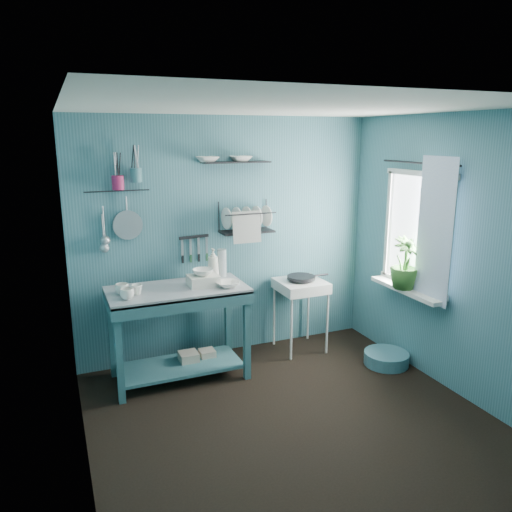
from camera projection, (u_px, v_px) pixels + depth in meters
name	position (u px, v px, depth m)	size (l,w,h in m)	color
floor	(289.00, 418.00, 4.18)	(3.20, 3.20, 0.00)	black
ceiling	(295.00, 107.00, 3.59)	(3.20, 3.20, 0.00)	silver
wall_back	(228.00, 238.00, 5.23)	(3.20, 3.20, 0.00)	#376772
wall_front	(424.00, 347.00, 2.54)	(3.20, 3.20, 0.00)	#376772
wall_left	(75.00, 299.00, 3.29)	(3.00, 3.00, 0.00)	#376772
wall_right	(451.00, 256.00, 4.48)	(3.00, 3.00, 0.00)	#376772
work_counter	(179.00, 333.00, 4.77)	(1.29, 0.64, 0.91)	#326269
mug_left	(127.00, 294.00, 4.33)	(0.12, 0.12, 0.10)	white
mug_mid	(137.00, 290.00, 4.46)	(0.10, 0.10, 0.09)	white
mug_right	(122.00, 289.00, 4.47)	(0.12, 0.12, 0.10)	white
wash_tub	(203.00, 280.00, 4.73)	(0.28, 0.22, 0.10)	silver
tub_bowl	(203.00, 272.00, 4.71)	(0.20, 0.20, 0.06)	white
soap_bottle	(213.00, 263.00, 4.97)	(0.12, 0.12, 0.30)	silver
water_bottle	(222.00, 263.00, 5.02)	(0.09, 0.09, 0.28)	#A4B1B7
counter_bowl	(228.00, 284.00, 4.69)	(0.22, 0.22, 0.05)	white
hotplate_stand	(300.00, 315.00, 5.44)	(0.49, 0.49, 0.78)	silver
frying_pan	(301.00, 277.00, 5.34)	(0.30, 0.30, 0.04)	black
knife_strip	(194.00, 237.00, 5.05)	(0.32, 0.02, 0.03)	black
dish_rack	(247.00, 217.00, 5.12)	(0.55, 0.24, 0.32)	black
upper_shelf	(236.00, 162.00, 4.98)	(0.70, 0.18, 0.01)	black
shelf_bowl_left	(207.00, 161.00, 4.86)	(0.22, 0.22, 0.05)	white
shelf_bowl_right	(241.00, 159.00, 4.99)	(0.22, 0.22, 0.05)	white
utensil_cup_magenta	(118.00, 183.00, 4.60)	(0.11, 0.11, 0.13)	#AB1F53
utensil_cup_teal	(136.00, 175.00, 4.65)	(0.11, 0.11, 0.13)	#3A717A
colander	(128.00, 225.00, 4.75)	(0.28, 0.28, 0.03)	#ACAFB4
ladle_outer	(104.00, 222.00, 4.67)	(0.01, 0.01, 0.30)	#ACAFB4
ladle_inner	(103.00, 230.00, 4.68)	(0.01, 0.01, 0.30)	#ACAFB4
hook_rail	(117.00, 191.00, 4.66)	(0.01, 0.01, 0.60)	black
window_glass	(417.00, 231.00, 4.84)	(1.10, 1.10, 0.00)	white
windowsill	(406.00, 290.00, 4.95)	(0.16, 0.95, 0.04)	silver
curtain	(434.00, 231.00, 4.54)	(1.35, 1.35, 0.00)	white
curtain_rod	(419.00, 163.00, 4.67)	(0.02, 0.02, 1.05)	black
potted_plant	(405.00, 263.00, 4.88)	(0.29, 0.29, 0.51)	#386D2B
storage_tin_large	(189.00, 363.00, 4.94)	(0.18, 0.18, 0.22)	tan
storage_tin_small	(207.00, 359.00, 5.04)	(0.15, 0.15, 0.20)	tan
floor_basin	(386.00, 358.00, 5.14)	(0.46, 0.46, 0.13)	teal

